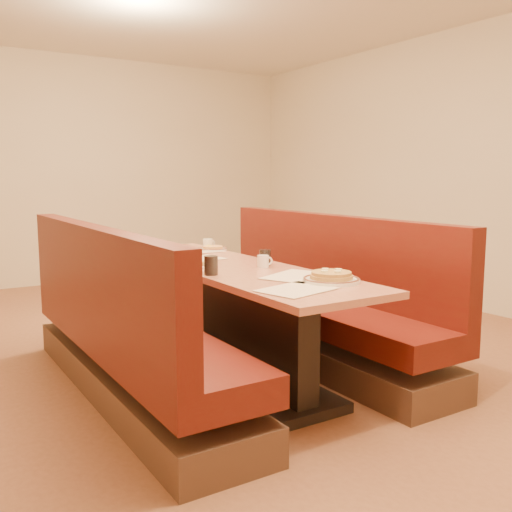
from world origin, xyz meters
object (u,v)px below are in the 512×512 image
coffee_mug_b (159,252)px  coffee_mug_c (208,244)px  soda_tumbler_near (211,265)px  booth_right (316,309)px  eggs_plate (186,265)px  coffee_mug_a (263,261)px  coffee_mug_d (142,244)px  booth_left (124,339)px  pancake_plate (331,278)px  soda_tumbler_mid (265,257)px  diner_table (230,320)px

coffee_mug_b → coffee_mug_c: 0.62m
soda_tumbler_near → booth_right: bearing=15.0°
eggs_plate → coffee_mug_a: 0.50m
booth_right → coffee_mug_d: booth_right is taller
coffee_mug_b → coffee_mug_d: size_ratio=0.86×
booth_left → soda_tumbler_near: size_ratio=21.72×
coffee_mug_b → soda_tumbler_near: size_ratio=0.99×
booth_right → coffee_mug_c: booth_right is taller
coffee_mug_d → booth_left: bearing=-114.1°
booth_right → soda_tumbler_near: 1.14m
coffee_mug_c → coffee_mug_d: size_ratio=0.83×
eggs_plate → coffee_mug_a: size_ratio=2.59×
booth_right → coffee_mug_c: size_ratio=22.76×
coffee_mug_d → soda_tumbler_near: soda_tumbler_near is taller
booth_right → eggs_plate: booth_right is taller
coffee_mug_b → coffee_mug_c: size_ratio=1.04×
pancake_plate → eggs_plate: size_ratio=1.17×
booth_left → soda_tumbler_mid: size_ratio=23.93×
coffee_mug_a → eggs_plate: bearing=155.1°
coffee_mug_c → soda_tumbler_mid: (-0.07, -0.94, 0.01)m
booth_right → coffee_mug_d: (-0.94, 1.04, 0.44)m
coffee_mug_d → soda_tumbler_near: bearing=-90.4°
booth_left → eggs_plate: bearing=9.1°
eggs_plate → coffee_mug_b: coffee_mug_b is taller
coffee_mug_b → coffee_mug_d: 0.52m
booth_right → soda_tumbler_mid: bearing=-166.7°
pancake_plate → soda_tumbler_mid: 0.72m
coffee_mug_a → coffee_mug_d: bearing=113.8°
coffee_mug_b → booth_right: bearing=-12.9°
coffee_mug_c → soda_tumbler_near: soda_tumbler_near is taller
coffee_mug_a → pancake_plate: bearing=-78.7°
pancake_plate → coffee_mug_c: coffee_mug_c is taller
coffee_mug_a → coffee_mug_b: (-0.42, 0.73, 0.00)m
coffee_mug_b → soda_tumbler_mid: soda_tumbler_mid is taller
coffee_mug_a → soda_tumbler_mid: 0.10m
diner_table → booth_right: size_ratio=1.00×
diner_table → booth_left: booth_left is taller
coffee_mug_d → soda_tumbler_near: 1.32m
eggs_plate → soda_tumbler_mid: (0.48, -0.20, 0.04)m
pancake_plate → eggs_plate: pancake_plate is taller
diner_table → coffee_mug_d: (-0.21, 1.04, 0.43)m
coffee_mug_a → coffee_mug_c: bearing=91.1°
diner_table → eggs_plate: eggs_plate is taller
diner_table → eggs_plate: 0.49m
coffee_mug_d → coffee_mug_b: bearing=-95.1°
pancake_plate → coffee_mug_d: (-0.38, 1.88, 0.03)m
soda_tumbler_mid → coffee_mug_b: bearing=126.3°
eggs_plate → coffee_mug_d: (0.07, 0.97, 0.04)m
pancake_plate → booth_right: bearing=56.4°
pancake_plate → coffee_mug_d: coffee_mug_d is taller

